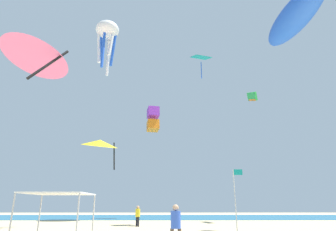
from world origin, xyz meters
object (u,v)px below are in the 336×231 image
at_px(kite_box_purple, 153,119).
at_px(kite_parafoil_green, 252,97).
at_px(person_near_tent, 176,223).
at_px(kite_diamond_teal, 201,58).
at_px(canopy_tent, 59,195).
at_px(person_leftmost, 138,214).
at_px(kite_octopus_white, 107,32).
at_px(kite_inflatable_blue, 294,17).
at_px(kite_delta_pink, 37,54).
at_px(kite_delta_yellow, 100,143).
at_px(banner_flag, 236,194).

distance_m(kite_box_purple, kite_parafoil_green, 14.56).
relative_size(person_near_tent, kite_diamond_teal, 0.58).
bearing_deg(canopy_tent, kite_parafoil_green, 48.09).
height_order(person_leftmost, kite_octopus_white, kite_octopus_white).
relative_size(person_leftmost, kite_parafoil_green, 0.47).
bearing_deg(kite_box_purple, kite_inflatable_blue, 106.47).
xyz_separation_m(kite_parafoil_green, kite_inflatable_blue, (-0.32, -12.99, 1.64)).
bearing_deg(kite_delta_pink, person_leftmost, -99.47).
distance_m(person_near_tent, kite_box_purple, 30.51).
height_order(kite_diamond_teal, kite_parafoil_green, kite_diamond_teal).
distance_m(canopy_tent, kite_octopus_white, 19.38).
bearing_deg(kite_delta_yellow, banner_flag, 98.33).
bearing_deg(kite_parafoil_green, banner_flag, -22.62).
bearing_deg(person_near_tent, kite_inflatable_blue, 47.53).
distance_m(kite_box_purple, kite_inflatable_blue, 24.09).
height_order(banner_flag, kite_box_purple, kite_box_purple).
xyz_separation_m(person_leftmost, banner_flag, (6.65, -6.53, 1.34)).
bearing_deg(person_leftmost, kite_box_purple, -35.91).
relative_size(kite_inflatable_blue, kite_delta_yellow, 1.25).
xyz_separation_m(person_leftmost, kite_octopus_white, (-3.68, 0.22, 17.44)).
bearing_deg(banner_flag, kite_box_purple, 106.07).
xyz_separation_m(canopy_tent, banner_flag, (9.60, 3.75, 0.18)).
bearing_deg(kite_octopus_white, kite_delta_yellow, 140.57).
relative_size(kite_diamond_teal, kite_delta_yellow, 0.47).
height_order(canopy_tent, person_near_tent, canopy_tent).
height_order(person_near_tent, kite_octopus_white, kite_octopus_white).
height_order(canopy_tent, person_leftmost, canopy_tent).
xyz_separation_m(banner_flag, kite_inflatable_blue, (5.75, 0.72, 13.53)).
bearing_deg(kite_delta_pink, banner_flag, -141.29).
height_order(person_leftmost, kite_parafoil_green, kite_parafoil_green).
xyz_separation_m(person_near_tent, banner_flag, (3.96, 6.13, 1.31)).
height_order(person_near_tent, kite_box_purple, kite_box_purple).
height_order(kite_octopus_white, kite_delta_yellow, kite_octopus_white).
xyz_separation_m(canopy_tent, person_near_tent, (5.63, -2.38, -1.13)).
bearing_deg(banner_flag, person_leftmost, 135.51).
height_order(person_leftmost, kite_diamond_teal, kite_diamond_teal).
bearing_deg(kite_diamond_teal, kite_delta_pink, 17.00).
bearing_deg(kite_inflatable_blue, kite_delta_pink, -95.42).
distance_m(person_near_tent, kite_parafoil_green, 25.86).
bearing_deg(kite_box_purple, kite_delta_pink, 56.49).
distance_m(kite_inflatable_blue, kite_delta_yellow, 25.32).
height_order(person_leftmost, banner_flag, banner_flag).
bearing_deg(kite_delta_yellow, kite_delta_pink, 56.94).
distance_m(person_leftmost, kite_octopus_white, 17.83).
bearing_deg(kite_parafoil_green, kite_box_purple, -121.19).
bearing_deg(kite_delta_pink, kite_inflatable_blue, -138.58).
bearing_deg(canopy_tent, kite_delta_yellow, 98.32).
bearing_deg(kite_inflatable_blue, canopy_tent, -79.84).
xyz_separation_m(kite_diamond_teal, kite_delta_yellow, (-12.12, 7.02, -8.08)).
relative_size(banner_flag, kite_delta_yellow, 0.61).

